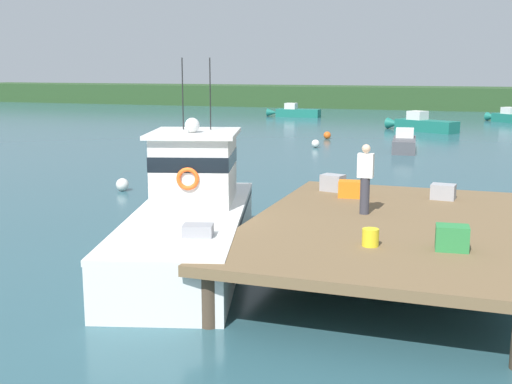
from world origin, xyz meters
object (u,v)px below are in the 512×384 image
(crate_single_by_cleat, at_px, (333,183))
(mooring_buoy_spare_mooring, at_px, (327,135))
(main_fishing_boat, at_px, (192,216))
(crate_stack_mid_dock, at_px, (443,192))
(bait_bucket, at_px, (370,237))
(crate_stack_near_edge, at_px, (452,238))
(mooring_buoy_channel_marker, at_px, (122,185))
(mooring_buoy_inshore, at_px, (316,144))
(crate_single_far, at_px, (350,189))
(moored_boat_off_the_point, at_px, (512,117))
(moored_boat_mid_harbor, at_px, (404,143))
(moored_boat_near_channel, at_px, (422,124))
(moored_boat_outer_mooring, at_px, (295,112))
(deckhand_by_the_boat, at_px, (365,178))

(crate_single_by_cleat, distance_m, mooring_buoy_spare_mooring, 24.60)
(main_fishing_boat, bearing_deg, crate_single_by_cleat, 50.06)
(crate_stack_mid_dock, relative_size, bait_bucket, 1.76)
(crate_stack_near_edge, xyz_separation_m, mooring_buoy_channel_marker, (-12.21, 8.79, -1.20))
(mooring_buoy_inshore, xyz_separation_m, mooring_buoy_channel_marker, (-3.59, -15.49, 0.01))
(main_fishing_boat, relative_size, crate_single_far, 16.54)
(main_fishing_boat, distance_m, mooring_buoy_spare_mooring, 27.38)
(mooring_buoy_channel_marker, bearing_deg, crate_single_by_cleat, -22.55)
(moored_boat_off_the_point, bearing_deg, mooring_buoy_inshore, -117.16)
(mooring_buoy_channel_marker, bearing_deg, moored_boat_mid_harbor, 61.54)
(moored_boat_near_channel, relative_size, moored_boat_outer_mooring, 1.09)
(crate_stack_mid_dock, relative_size, moored_boat_outer_mooring, 0.12)
(crate_single_by_cleat, relative_size, crate_stack_near_edge, 1.00)
(mooring_buoy_inshore, bearing_deg, crate_single_by_cleat, -74.75)
(moored_boat_mid_harbor, distance_m, moored_boat_outer_mooring, 25.46)
(crate_single_by_cleat, xyz_separation_m, moored_boat_near_channel, (-0.32, 31.21, -0.93))
(main_fishing_boat, xyz_separation_m, moored_boat_outer_mooring, (-10.06, 44.93, -0.56))
(mooring_buoy_spare_mooring, bearing_deg, deckhand_by_the_boat, -75.31)
(moored_boat_mid_harbor, height_order, mooring_buoy_channel_marker, moored_boat_mid_harbor)
(crate_single_far, bearing_deg, moored_boat_off_the_point, 82.49)
(crate_stack_mid_dock, bearing_deg, main_fishing_boat, -151.60)
(crate_single_far, relative_size, crate_stack_near_edge, 1.00)
(crate_single_far, xyz_separation_m, bait_bucket, (1.29, -4.61, -0.05))
(crate_single_far, relative_size, crate_stack_mid_dock, 1.00)
(main_fishing_boat, bearing_deg, crate_stack_mid_dock, 28.40)
(crate_stack_near_edge, xyz_separation_m, moored_boat_near_channel, (-3.72, 36.35, -0.94))
(mooring_buoy_spare_mooring, bearing_deg, moored_boat_near_channel, 53.96)
(moored_boat_outer_mooring, bearing_deg, crate_single_far, -72.38)
(deckhand_by_the_boat, relative_size, moored_boat_near_channel, 0.30)
(crate_single_by_cleat, xyz_separation_m, crate_stack_mid_dock, (2.95, -0.21, -0.03))
(moored_boat_near_channel, relative_size, mooring_buoy_inshore, 11.97)
(mooring_buoy_channel_marker, bearing_deg, moored_boat_off_the_point, 68.32)
(main_fishing_boat, relative_size, moored_boat_off_the_point, 2.24)
(crate_single_by_cleat, distance_m, moored_boat_outer_mooring, 43.57)
(crate_single_by_cleat, relative_size, crate_stack_mid_dock, 1.00)
(crate_single_by_cleat, height_order, moored_boat_outer_mooring, crate_single_by_cleat)
(crate_single_by_cleat, distance_m, mooring_buoy_channel_marker, 9.62)
(mooring_buoy_inshore, bearing_deg, mooring_buoy_spare_mooring, 94.91)
(crate_single_far, distance_m, moored_boat_outer_mooring, 44.45)
(crate_single_by_cleat, distance_m, moored_boat_off_the_point, 41.82)
(crate_stack_mid_dock, xyz_separation_m, mooring_buoy_channel_marker, (-11.77, 3.87, -1.16))
(deckhand_by_the_boat, bearing_deg, moored_boat_near_channel, 92.79)
(mooring_buoy_inshore, relative_size, mooring_buoy_spare_mooring, 0.97)
(bait_bucket, distance_m, mooring_buoy_inshore, 25.53)
(main_fishing_boat, xyz_separation_m, crate_stack_near_edge, (6.16, -1.83, 0.43))
(moored_boat_mid_harbor, bearing_deg, bait_bucket, -85.08)
(crate_stack_mid_dock, distance_m, deckhand_by_the_boat, 2.96)
(moored_boat_off_the_point, bearing_deg, moored_boat_mid_harbor, -106.33)
(moored_boat_near_channel, height_order, mooring_buoy_channel_marker, moored_boat_near_channel)
(deckhand_by_the_boat, xyz_separation_m, mooring_buoy_inshore, (-6.54, 21.74, -1.83))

